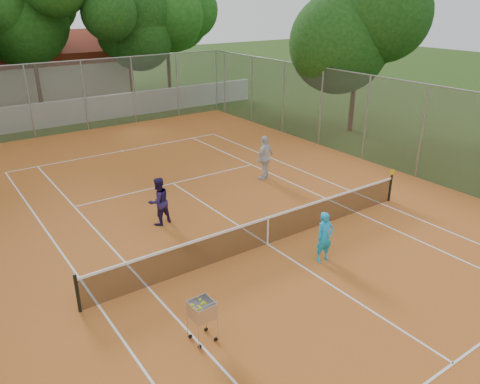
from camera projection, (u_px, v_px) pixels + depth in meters
ground at (267, 245)px, 14.81m from camera, size 120.00×120.00×0.00m
court_pad at (267, 244)px, 14.80m from camera, size 18.00×34.00×0.02m
court_lines at (267, 244)px, 14.80m from camera, size 10.98×23.78×0.01m
tennis_net at (268, 230)px, 14.61m from camera, size 11.88×0.10×0.98m
perimeter_fence at (269, 186)px, 14.04m from camera, size 18.00×34.00×4.00m
boundary_wall at (77, 111)px, 28.84m from camera, size 26.00×0.30×1.50m
clubhouse at (5, 71)px, 34.75m from camera, size 16.40×9.00×4.40m
tropical_trees at (53, 36)px, 29.46m from camera, size 29.00×19.00×10.00m
player_near at (325, 237)px, 13.60m from camera, size 0.60×0.43×1.55m
player_far_left at (159, 201)px, 15.83m from camera, size 0.92×0.78×1.68m
player_far_right at (265, 158)px, 19.75m from camera, size 1.22×0.82×1.92m
ball_hopper at (202, 320)px, 10.44m from camera, size 0.72×0.72×1.13m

